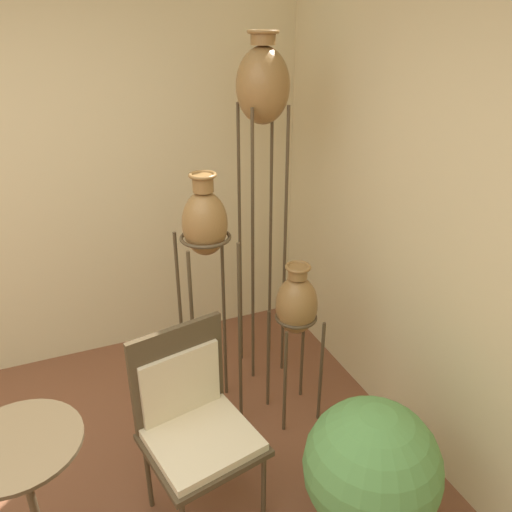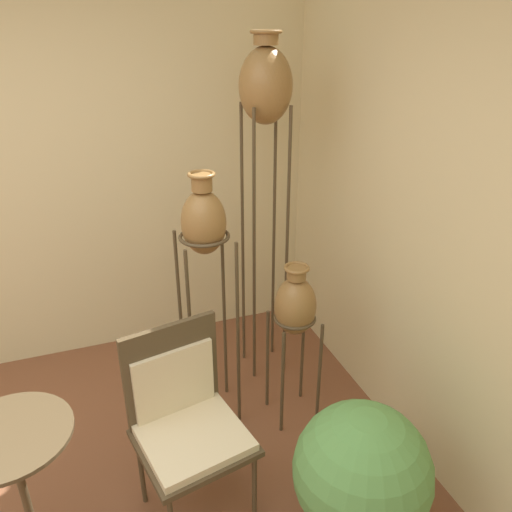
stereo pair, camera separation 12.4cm
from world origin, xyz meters
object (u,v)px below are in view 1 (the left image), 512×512
(vase_stand_tall, at_px, (263,96))
(potted_plant, at_px, (371,470))
(side_table, at_px, (27,481))
(vase_stand_medium, at_px, (205,231))
(vase_stand_short, at_px, (296,307))
(chair, at_px, (193,417))

(vase_stand_tall, distance_m, potted_plant, 2.02)
(side_table, xyz_separation_m, potted_plant, (1.41, -0.40, -0.14))
(vase_stand_medium, bearing_deg, side_table, -146.15)
(vase_stand_tall, xyz_separation_m, potted_plant, (-0.07, -1.41, -1.45))
(side_table, bearing_deg, vase_stand_medium, 33.85)
(side_table, distance_m, potted_plant, 1.47)
(vase_stand_tall, bearing_deg, vase_stand_medium, -144.72)
(vase_stand_short, bearing_deg, vase_stand_tall, 88.55)
(vase_stand_short, bearing_deg, side_table, -161.87)
(vase_stand_short, distance_m, chair, 0.87)
(vase_stand_tall, distance_m, chair, 1.77)
(vase_stand_tall, xyz_separation_m, side_table, (-1.48, -1.01, -1.31))
(vase_stand_medium, distance_m, potted_plant, 1.41)
(vase_stand_tall, relative_size, side_table, 2.90)
(vase_stand_short, xyz_separation_m, side_table, (-1.47, -0.48, -0.21))
(vase_stand_medium, relative_size, potted_plant, 2.08)
(chair, bearing_deg, vase_stand_medium, 53.26)
(vase_stand_medium, bearing_deg, potted_plant, -69.34)
(vase_stand_medium, distance_m, vase_stand_short, 0.69)
(potted_plant, bearing_deg, chair, 144.84)
(vase_stand_tall, relative_size, vase_stand_medium, 1.42)
(vase_stand_short, height_order, chair, vase_stand_short)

